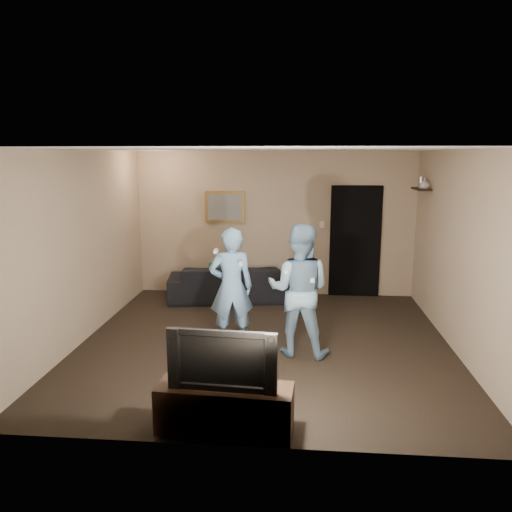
# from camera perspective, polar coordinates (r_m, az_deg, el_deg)

# --- Properties ---
(ground) EXTENTS (5.00, 5.00, 0.00)m
(ground) POSITION_cam_1_polar(r_m,az_deg,el_deg) (6.96, 1.01, -9.84)
(ground) COLOR black
(ground) RESTS_ON ground
(ceiling) EXTENTS (5.00, 5.00, 0.04)m
(ceiling) POSITION_cam_1_polar(r_m,az_deg,el_deg) (6.48, 1.09, 12.10)
(ceiling) COLOR silver
(ceiling) RESTS_ON wall_back
(wall_back) EXTENTS (5.00, 0.04, 2.60)m
(wall_back) POSITION_cam_1_polar(r_m,az_deg,el_deg) (9.06, 2.14, 3.70)
(wall_back) COLOR tan
(wall_back) RESTS_ON ground
(wall_front) EXTENTS (5.00, 0.04, 2.60)m
(wall_front) POSITION_cam_1_polar(r_m,az_deg,el_deg) (4.17, -1.35, -5.71)
(wall_front) COLOR tan
(wall_front) RESTS_ON ground
(wall_left) EXTENTS (0.04, 5.00, 2.60)m
(wall_left) POSITION_cam_1_polar(r_m,az_deg,el_deg) (7.21, -19.20, 1.02)
(wall_left) COLOR tan
(wall_left) RESTS_ON ground
(wall_right) EXTENTS (0.04, 5.00, 2.60)m
(wall_right) POSITION_cam_1_polar(r_m,az_deg,el_deg) (6.89, 22.26, 0.34)
(wall_right) COLOR tan
(wall_right) RESTS_ON ground
(sofa) EXTENTS (2.26, 1.14, 0.63)m
(sofa) POSITION_cam_1_polar(r_m,az_deg,el_deg) (8.84, -2.88, -3.01)
(sofa) COLOR black
(sofa) RESTS_ON ground
(throw_pillow) EXTENTS (0.40, 0.16, 0.39)m
(throw_pillow) POSITION_cam_1_polar(r_m,az_deg,el_deg) (8.83, -4.10, -1.95)
(throw_pillow) COLOR #174534
(throw_pillow) RESTS_ON sofa
(painting_frame) EXTENTS (0.72, 0.05, 0.57)m
(painting_frame) POSITION_cam_1_polar(r_m,az_deg,el_deg) (9.09, -3.56, 5.62)
(painting_frame) COLOR olive
(painting_frame) RESTS_ON wall_back
(painting_canvas) EXTENTS (0.62, 0.01, 0.47)m
(painting_canvas) POSITION_cam_1_polar(r_m,az_deg,el_deg) (9.06, -3.58, 5.60)
(painting_canvas) COLOR slate
(painting_canvas) RESTS_ON painting_frame
(doorway) EXTENTS (0.90, 0.06, 2.00)m
(doorway) POSITION_cam_1_polar(r_m,az_deg,el_deg) (9.12, 11.26, 1.63)
(doorway) COLOR black
(doorway) RESTS_ON ground
(light_switch) EXTENTS (0.08, 0.02, 0.12)m
(light_switch) POSITION_cam_1_polar(r_m,az_deg,el_deg) (9.03, 7.54, 3.58)
(light_switch) COLOR silver
(light_switch) RESTS_ON wall_back
(wall_shelf) EXTENTS (0.20, 0.60, 0.03)m
(wall_shelf) POSITION_cam_1_polar(r_m,az_deg,el_deg) (8.50, 18.37, 7.29)
(wall_shelf) COLOR black
(wall_shelf) RESTS_ON wall_right
(shelf_vase) EXTENTS (0.18, 0.18, 0.17)m
(shelf_vase) POSITION_cam_1_polar(r_m,az_deg,el_deg) (8.31, 18.72, 7.86)
(shelf_vase) COLOR #B4B4B9
(shelf_vase) RESTS_ON wall_shelf
(shelf_figurine) EXTENTS (0.06, 0.06, 0.18)m
(shelf_figurine) POSITION_cam_1_polar(r_m,az_deg,el_deg) (8.54, 18.34, 8.01)
(shelf_figurine) COLOR silver
(shelf_figurine) RESTS_ON wall_shelf
(tv_console) EXTENTS (1.27, 0.48, 0.44)m
(tv_console) POSITION_cam_1_polar(r_m,az_deg,el_deg) (4.79, -3.58, -17.00)
(tv_console) COLOR black
(tv_console) RESTS_ON ground
(television) EXTENTS (0.99, 0.19, 0.57)m
(television) POSITION_cam_1_polar(r_m,az_deg,el_deg) (4.57, -3.66, -11.43)
(television) COLOR black
(television) RESTS_ON tv_console
(wii_player_left) EXTENTS (0.65, 0.54, 1.61)m
(wii_player_left) POSITION_cam_1_polar(r_m,az_deg,el_deg) (6.63, -2.84, -3.62)
(wii_player_left) COLOR #7BABD5
(wii_player_left) RESTS_ON ground
(wii_player_right) EXTENTS (0.92, 0.77, 1.70)m
(wii_player_right) POSITION_cam_1_polar(r_m,az_deg,el_deg) (6.36, 4.93, -3.90)
(wii_player_right) COLOR #7FA2B9
(wii_player_right) RESTS_ON ground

